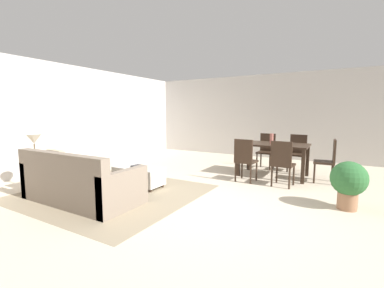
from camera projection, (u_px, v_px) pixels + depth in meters
name	position (u px, v px, depth m)	size (l,w,h in m)	color
ground_plane	(211.00, 205.00, 4.19)	(10.80, 10.80, 0.00)	beige
wall_back	(280.00, 116.00, 8.33)	(9.00, 0.12, 2.70)	beige
wall_left	(62.00, 117.00, 6.70)	(0.12, 11.00, 2.70)	beige
area_rug	(114.00, 193.00, 4.81)	(3.00, 2.80, 0.01)	gray
couch	(80.00, 184.00, 4.31)	(2.02, 0.93, 0.86)	gray
ottoman_table	(139.00, 175.00, 5.20)	(1.00, 0.48, 0.39)	silver
side_table	(36.00, 168.00, 4.97)	(0.40, 0.40, 0.54)	brown
table_lamp	(34.00, 140.00, 4.91)	(0.26, 0.26, 0.53)	brown
dining_table	(273.00, 148.00, 6.02)	(1.52, 0.89, 0.76)	#332319
dining_chair_near_left	(245.00, 158.00, 5.51)	(0.43, 0.43, 0.92)	#332319
dining_chair_near_right	(282.00, 161.00, 5.14)	(0.43, 0.43, 0.92)	#332319
dining_chair_far_left	(267.00, 149.00, 6.91)	(0.42, 0.42, 0.92)	#332319
dining_chair_far_right	(297.00, 151.00, 6.55)	(0.42, 0.42, 0.92)	#332319
dining_chair_head_east	(329.00, 158.00, 5.45)	(0.43, 0.43, 0.92)	#332319
vase_centerpiece	(272.00, 138.00, 6.07)	(0.08, 0.08, 0.23)	#B26659
book_on_ottoman	(139.00, 166.00, 5.19)	(0.26, 0.20, 0.03)	#333338
potted_plant	(349.00, 181.00, 3.94)	(0.52, 0.52, 0.74)	#996B4C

